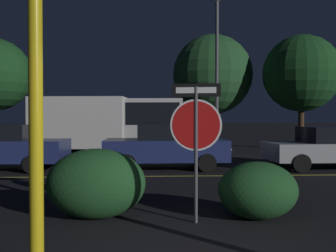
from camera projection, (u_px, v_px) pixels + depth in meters
road_center_stripe at (171, 176)px, 11.27m from camera, size 32.56×0.12×0.01m
stop_sign at (196, 126)px, 6.21m from camera, size 0.85×0.16×2.32m
yellow_pole_left at (36, 149)px, 3.56m from camera, size 0.13×0.13×2.90m
hedge_bush_1 at (96, 183)px, 6.51m from camera, size 1.73×1.13×1.22m
hedge_bush_2 at (258, 190)px, 6.49m from camera, size 1.38×1.18×0.99m
passing_car_1 at (1, 147)px, 12.59m from camera, size 4.47×1.95×1.54m
passing_car_2 at (165, 146)px, 12.95m from camera, size 4.29×2.11×1.55m
passing_car_3 at (324, 148)px, 13.01m from camera, size 3.98×2.13×1.45m
delivery_truck at (113, 122)px, 17.37m from camera, size 7.03×2.92×2.71m
street_lamp at (217, 47)px, 17.34m from camera, size 0.49×0.49×7.65m
tree_1 at (213, 75)px, 22.81m from camera, size 4.84×4.84×6.83m
tree_2 at (301, 74)px, 20.84m from camera, size 4.26×4.26×6.38m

